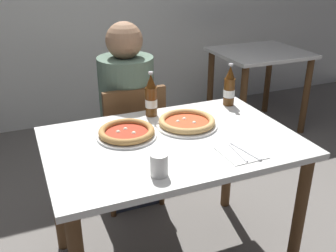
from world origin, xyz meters
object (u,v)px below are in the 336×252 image
at_px(beer_bottle_center, 151,97).
at_px(napkin_with_cutlery, 242,153).
at_px(beer_bottle_left, 229,88).
at_px(pizza_marinara_far, 127,133).
at_px(diner_seated, 128,121).
at_px(dining_table_background, 259,68).
at_px(dining_table_main, 172,160).
at_px(paper_cup, 159,165).
at_px(pizza_margherita_near, 187,122).
at_px(chair_behind_table, 131,139).

xyz_separation_m(beer_bottle_center, napkin_with_cutlery, (0.22, -0.57, -0.10)).
bearing_deg(beer_bottle_center, beer_bottle_left, -2.60).
relative_size(pizza_marinara_far, beer_bottle_left, 1.19).
bearing_deg(napkin_with_cutlery, beer_bottle_left, 65.06).
bearing_deg(beer_bottle_center, diner_seated, 96.51).
height_order(dining_table_background, beer_bottle_center, beer_bottle_center).
distance_m(dining_table_main, pizza_marinara_far, 0.26).
xyz_separation_m(dining_table_main, paper_cup, (-0.18, -0.28, 0.16)).
relative_size(beer_bottle_center, napkin_with_cutlery, 1.30).
height_order(dining_table_background, beer_bottle_left, beer_bottle_left).
relative_size(dining_table_main, diner_seated, 0.99).
height_order(diner_seated, beer_bottle_left, diner_seated).
xyz_separation_m(diner_seated, napkin_with_cutlery, (0.26, -0.91, 0.17)).
bearing_deg(pizza_margherita_near, dining_table_main, -138.91).
height_order(pizza_marinara_far, napkin_with_cutlery, pizza_marinara_far).
relative_size(beer_bottle_left, beer_bottle_center, 1.00).
height_order(chair_behind_table, pizza_margherita_near, chair_behind_table).
distance_m(napkin_with_cutlery, paper_cup, 0.41).
xyz_separation_m(chair_behind_table, pizza_marinara_far, (-0.17, -0.50, 0.29)).
height_order(beer_bottle_center, napkin_with_cutlery, beer_bottle_center).
bearing_deg(dining_table_main, dining_table_background, 43.13).
bearing_deg(paper_cup, pizza_marinara_far, 92.28).
bearing_deg(beer_bottle_left, beer_bottle_center, 177.40).
xyz_separation_m(chair_behind_table, paper_cup, (-0.15, -0.89, 0.32)).
bearing_deg(diner_seated, dining_table_main, -87.87).
bearing_deg(pizza_marinara_far, chair_behind_table, 71.43).
relative_size(pizza_margherita_near, beer_bottle_left, 1.28).
relative_size(diner_seated, dining_table_background, 1.51).
xyz_separation_m(chair_behind_table, beer_bottle_center, (0.04, -0.29, 0.37)).
xyz_separation_m(chair_behind_table, diner_seated, (-0.00, 0.05, 0.10)).
bearing_deg(chair_behind_table, beer_bottle_left, 148.69).
bearing_deg(dining_table_main, napkin_with_cutlery, -46.61).
bearing_deg(dining_table_main, chair_behind_table, 92.29).
relative_size(napkin_with_cutlery, paper_cup, 2.00).
height_order(pizza_margherita_near, beer_bottle_left, beer_bottle_left).
bearing_deg(pizza_margherita_near, napkin_with_cutlery, -74.31).
height_order(beer_bottle_left, napkin_with_cutlery, beer_bottle_left).
relative_size(beer_bottle_left, napkin_with_cutlery, 1.30).
bearing_deg(dining_table_background, pizza_margherita_near, -136.67).
bearing_deg(dining_table_background, pizza_marinara_far, -142.80).
distance_m(chair_behind_table, dining_table_background, 1.67).
relative_size(dining_table_background, beer_bottle_center, 3.24).
bearing_deg(napkin_with_cutlery, chair_behind_table, 106.76).
height_order(dining_table_background, pizza_marinara_far, pizza_marinara_far).
relative_size(diner_seated, pizza_margherita_near, 3.83).
distance_m(dining_table_background, beer_bottle_center, 1.80).
height_order(chair_behind_table, paper_cup, chair_behind_table).
relative_size(chair_behind_table, pizza_marinara_far, 2.89).
distance_m(chair_behind_table, diner_seated, 0.11).
bearing_deg(pizza_margherita_near, beer_bottle_left, 27.45).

